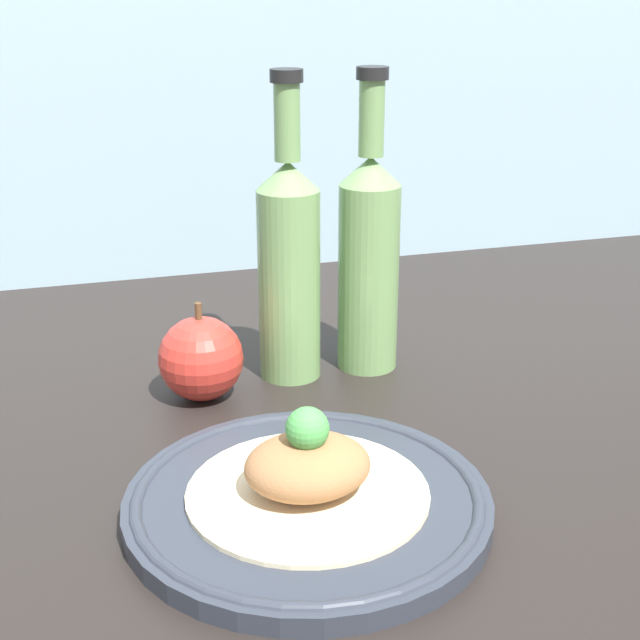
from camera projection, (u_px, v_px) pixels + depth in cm
name	position (u px, v px, depth cm)	size (l,w,h in cm)	color
ground_plane	(382.00, 459.00, 80.19)	(180.00, 110.00, 4.00)	black
plate	(308.00, 501.00, 68.28)	(28.25, 28.25, 1.93)	#2D333D
plated_food	(308.00, 471.00, 67.30)	(18.68, 18.68, 7.37)	beige
cider_bottle_left	(289.00, 263.00, 88.35)	(6.26, 6.26, 30.73)	#729E5B
cider_bottle_right	(369.00, 256.00, 90.52)	(6.26, 6.26, 30.73)	#729E5B
apple	(201.00, 358.00, 86.07)	(8.27, 8.27, 9.85)	red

